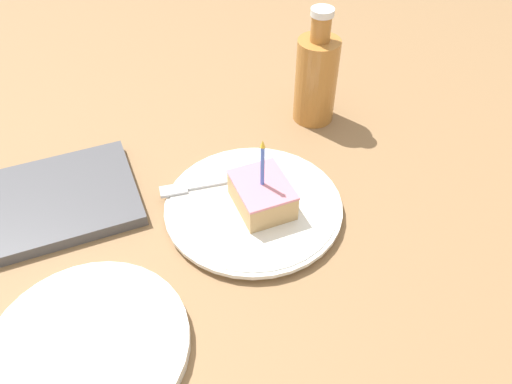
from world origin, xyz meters
The scene contains 7 objects.
ground_plane centered at (0.00, 0.00, -0.02)m, with size 2.40×2.40×0.04m.
plate centered at (0.00, 0.01, 0.01)m, with size 0.29×0.29×0.02m.
cake_slice centered at (-0.01, 0.02, 0.04)m, with size 0.08×0.10×0.13m.
fork centered at (0.06, -0.06, 0.02)m, with size 0.17×0.04×0.00m.
bottle centered at (-0.21, -0.19, 0.09)m, with size 0.08×0.08×0.23m.
side_plate centered at (0.29, 0.16, 0.01)m, with size 0.26×0.26×0.02m.
marble_board centered at (0.28, -0.13, 0.01)m, with size 0.23×0.21×0.02m.
Camera 1 is at (0.21, 0.54, 0.60)m, focal length 35.00 mm.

